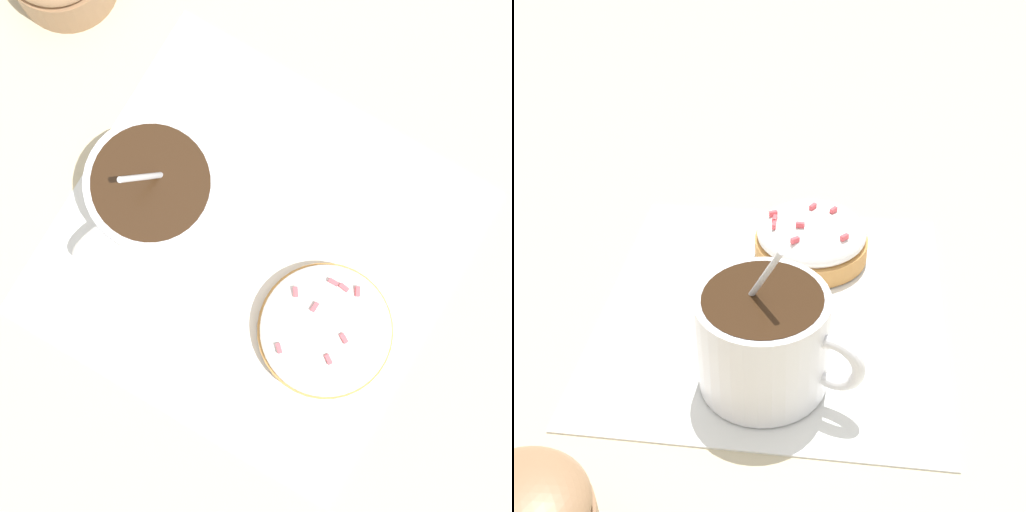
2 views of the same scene
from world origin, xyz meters
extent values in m
plane|color=#C6B793|center=(0.00, 0.00, 0.00)|extent=(3.00, 3.00, 0.00)
cube|color=white|center=(0.00, 0.00, 0.00)|extent=(0.31, 0.30, 0.00)
cylinder|color=white|center=(-0.08, -0.01, 0.04)|extent=(0.09, 0.09, 0.07)
cylinder|color=#331E0F|center=(-0.08, -0.01, 0.07)|extent=(0.08, 0.08, 0.01)
torus|color=white|center=(-0.09, -0.06, 0.04)|extent=(0.02, 0.04, 0.04)
ellipsoid|color=silver|center=(-0.09, -0.04, 0.01)|extent=(0.02, 0.03, 0.01)
cylinder|color=silver|center=(-0.07, 0.00, 0.07)|extent=(0.02, 0.06, 0.11)
cylinder|color=#C18442|center=(0.08, -0.01, 0.01)|extent=(0.10, 0.10, 0.02)
ellipsoid|color=white|center=(0.08, -0.01, 0.03)|extent=(0.09, 0.09, 0.03)
cube|color=#EA4C56|center=(0.09, -0.01, 0.04)|extent=(0.01, 0.01, 0.00)
cube|color=#EA4C56|center=(0.04, -0.01, 0.04)|extent=(0.01, 0.01, 0.00)
cube|color=#EA4C56|center=(0.06, 0.01, 0.04)|extent=(0.01, 0.00, 0.00)
cube|color=#EA4C56|center=(0.09, -0.03, 0.04)|extent=(0.01, 0.01, 0.00)
cube|color=#EA4C56|center=(0.06, -0.04, 0.04)|extent=(0.01, 0.01, 0.00)
cube|color=#EA4C56|center=(0.08, 0.02, 0.04)|extent=(0.01, 0.01, 0.00)
cube|color=#EA4C56|center=(0.06, -0.01, 0.04)|extent=(0.00, 0.01, 0.00)
cube|color=#EA4C56|center=(0.07, 0.02, 0.04)|extent=(0.01, 0.00, 0.00)
camera|label=1|loc=(0.05, -0.05, 0.63)|focal=60.00mm
camera|label=2|loc=(-0.41, -0.11, 0.37)|focal=50.00mm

